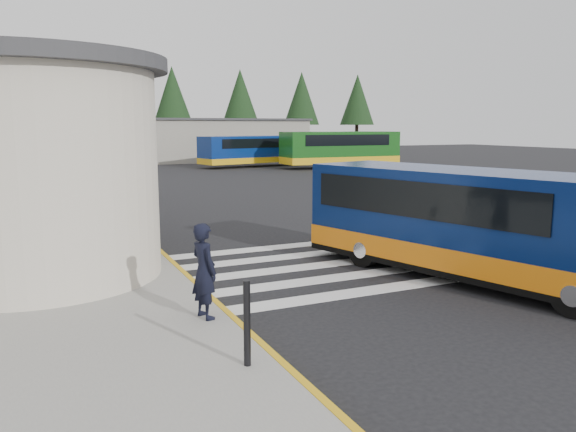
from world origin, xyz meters
name	(u,v)px	position (x,y,z in m)	size (l,w,h in m)	color
ground	(326,256)	(0.00, 0.00, 0.00)	(140.00, 140.00, 0.00)	black
curb_strip	(146,239)	(-4.05, 4.00, 0.08)	(0.12, 34.00, 0.16)	gold
crosswalk	(324,265)	(-0.50, -0.80, 0.01)	(8.00, 5.35, 0.01)	silver
depot_building	(173,140)	(6.00, 42.00, 2.11)	(26.40, 8.40, 4.20)	gray
tree_line	(157,95)	(6.29, 50.00, 6.77)	(58.40, 4.40, 10.00)	black
transit_bus	(473,228)	(1.97, -3.35, 1.19)	(4.96, 9.09, 2.50)	#071A53
pedestrian_a	(204,271)	(-4.50, -3.76, 1.00)	(0.62, 0.41, 1.69)	black
pedestrian_b	(47,242)	(-6.91, -0.24, 1.05)	(0.87, 0.68, 1.80)	black
bollard	(247,323)	(-4.54, -5.95, 0.77)	(0.10, 0.10, 1.24)	black
far_bus_a	(249,150)	(10.18, 32.28, 1.47)	(9.09, 4.37, 2.26)	navy
far_bus_b	(340,148)	(16.76, 28.03, 1.68)	(10.10, 3.07, 2.59)	#144C14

